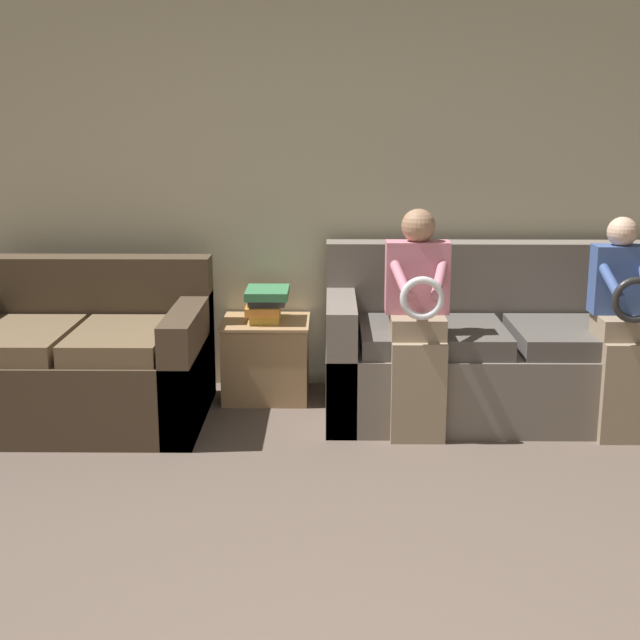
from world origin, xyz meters
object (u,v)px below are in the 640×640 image
object	(u,v)px
couch_main	(503,355)
book_stack	(266,303)
child_left_seated	(418,315)
child_right_seated	(622,319)
couch_side	(81,364)
side_shelf	(266,357)

from	to	relation	value
couch_main	book_stack	distance (m)	1.39
child_left_seated	child_right_seated	xyz separation A→B (m)	(1.04, -0.01, -0.02)
couch_side	book_stack	distance (m)	1.10
child_right_seated	couch_side	bearing A→B (deg)	175.38
couch_side	side_shelf	world-z (taller)	couch_side
child_left_seated	side_shelf	size ratio (longest dim) A/B	2.30
child_left_seated	couch_main	bearing A→B (deg)	35.81
child_left_seated	book_stack	xyz separation A→B (m)	(-0.82, 0.61, -0.07)
couch_side	side_shelf	xyz separation A→B (m)	(0.99, 0.38, -0.07)
couch_main	couch_side	bearing A→B (deg)	-176.31
child_right_seated	child_left_seated	bearing A→B (deg)	179.67
couch_main	couch_side	xyz separation A→B (m)	(-2.34, -0.15, -0.02)
child_right_seated	book_stack	xyz separation A→B (m)	(-1.86, 0.61, -0.05)
side_shelf	book_stack	world-z (taller)	book_stack
child_right_seated	book_stack	bearing A→B (deg)	161.81
couch_side	child_right_seated	xyz separation A→B (m)	(2.86, -0.23, 0.32)
couch_main	child_left_seated	world-z (taller)	child_left_seated
side_shelf	book_stack	bearing A→B (deg)	-29.95
side_shelf	child_right_seated	bearing A→B (deg)	-18.21
child_right_seated	side_shelf	world-z (taller)	child_right_seated
child_right_seated	side_shelf	size ratio (longest dim) A/B	2.22
couch_side	child_left_seated	size ratio (longest dim) A/B	1.15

